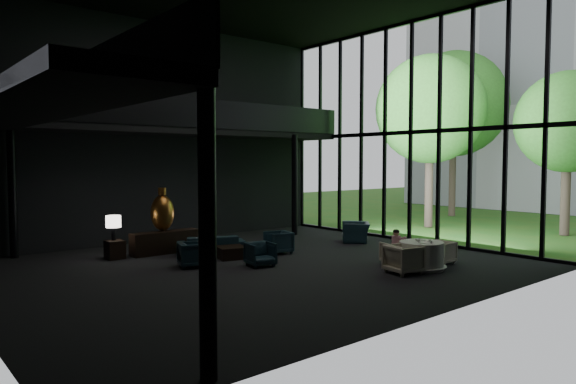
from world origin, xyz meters
TOP-DOWN VIEW (x-y plane):
  - floor at (0.00, 0.00)m, footprint 14.00×12.00m
  - wall_back at (0.00, 6.00)m, footprint 14.00×0.04m
  - wall_front at (0.00, -6.00)m, footprint 14.00×0.04m
  - curtain_wall at (6.95, 0.00)m, footprint 0.20×12.00m
  - mezzanine_left at (-6.00, 0.00)m, footprint 2.00×12.00m
  - mezzanine_back at (1.00, 5.00)m, footprint 12.00×2.00m
  - railing_left at (-5.00, 0.00)m, footprint 0.06×12.00m
  - railing_back at (1.00, 4.00)m, footprint 12.00×0.06m
  - column_sw at (-5.00, -5.70)m, footprint 0.24×0.24m
  - column_nw at (-5.00, 5.70)m, footprint 0.24×0.24m
  - column_ne at (4.80, 4.00)m, footprint 0.24×0.24m
  - tree_near at (11.00, 2.00)m, footprint 4.80×4.80m
  - tree_mid at (13.00, -3.00)m, footprint 4.00×4.00m
  - tree_far at (16.00, 4.00)m, footprint 5.60×5.60m
  - console at (-1.10, 3.46)m, footprint 2.22×0.51m
  - bronze_urn at (-1.10, 3.64)m, footprint 0.75×0.75m
  - side_table_left at (-2.70, 3.58)m, footprint 0.51×0.51m
  - table_lamp_left at (-2.70, 3.65)m, footprint 0.45×0.45m
  - side_table_right at (0.50, 3.66)m, footprint 0.51×0.51m
  - table_lamp_right at (0.50, 3.63)m, footprint 0.41×0.41m
  - sofa at (-0.06, 2.36)m, footprint 2.15×1.34m
  - lounge_armchair_west at (-1.48, 1.01)m, footprint 0.89×0.92m
  - lounge_armchair_east at (1.67, 1.14)m, footprint 0.86×0.90m
  - lounge_armchair_south at (0.04, -0.10)m, footprint 0.79×0.76m
  - window_armchair at (5.32, 1.15)m, footprint 1.31×1.32m
  - coffee_table at (0.05, 1.39)m, footprint 0.99×0.99m
  - dining_table at (3.18, -3.23)m, footprint 1.35×1.35m
  - dining_chair_north at (3.18, -2.37)m, footprint 0.75×0.72m
  - dining_chair_east at (4.23, -3.13)m, footprint 0.64×0.68m
  - dining_chair_west at (2.37, -3.27)m, footprint 0.96×1.00m
  - child at (3.20, -2.36)m, footprint 0.26×0.26m
  - plate_a at (3.06, -3.35)m, footprint 0.24×0.24m
  - plate_b at (3.44, -3.06)m, footprint 0.22×0.22m
  - saucer at (3.36, -3.36)m, footprint 0.20×0.20m
  - coffee_cup at (3.40, -3.35)m, footprint 0.09×0.09m
  - cereal_bowl at (3.20, -3.11)m, footprint 0.16×0.16m
  - cream_pot at (3.16, -3.56)m, footprint 0.07×0.07m

SIDE VIEW (x-z plane):
  - floor at x=0.00m, z-range -0.01..0.01m
  - coffee_table at x=0.05m, z-range 0.00..0.36m
  - side_table_left at x=-2.70m, z-range 0.00..0.56m
  - side_table_right at x=0.50m, z-range 0.00..0.56m
  - dining_chair_north at x=3.18m, z-range 0.00..0.64m
  - dining_table at x=3.18m, z-range -0.05..0.70m
  - dining_chair_east at x=4.23m, z-range 0.00..0.66m
  - console at x=-1.10m, z-range 0.00..0.71m
  - lounge_armchair_south at x=0.04m, z-range 0.00..0.71m
  - lounge_armchair_west at x=-1.48m, z-range 0.00..0.76m
  - lounge_armchair_east at x=1.67m, z-range 0.00..0.78m
  - sofa at x=-0.06m, z-range 0.00..0.81m
  - dining_chair_west at x=2.37m, z-range 0.00..0.89m
  - window_armchair at x=5.32m, z-range 0.00..0.98m
  - child at x=3.20m, z-range 0.45..1.00m
  - saucer at x=3.36m, z-range 0.75..0.76m
  - plate_a at x=3.06m, z-range 0.75..0.76m
  - plate_b at x=3.44m, z-range 0.75..0.76m
  - cream_pot at x=3.16m, z-range 0.75..0.81m
  - cereal_bowl at x=3.20m, z-range 0.75..0.83m
  - coffee_cup at x=3.40m, z-range 0.76..0.82m
  - table_lamp_right at x=0.50m, z-range 0.71..1.39m
  - table_lamp_left at x=-2.70m, z-range 0.72..1.47m
  - bronze_urn at x=-1.10m, z-range 0.61..2.00m
  - column_sw at x=-5.00m, z-range 0.00..4.00m
  - column_nw at x=-5.00m, z-range 0.00..4.00m
  - column_ne at x=4.80m, z-range 0.00..4.00m
  - wall_back at x=0.00m, z-range 0.00..8.00m
  - wall_front at x=0.00m, z-range 0.00..8.00m
  - curtain_wall at x=6.95m, z-range 0.00..8.00m
  - mezzanine_left at x=-6.00m, z-range 3.88..4.12m
  - mezzanine_back at x=1.00m, z-range 3.88..4.12m
  - tree_mid at x=13.00m, z-range 1.23..7.73m
  - railing_left at x=-5.00m, z-range 4.10..5.10m
  - railing_back at x=1.00m, z-range 4.10..5.10m
  - tree_near at x=11.00m, z-range 1.41..9.06m
  - tree_far at x=16.00m, z-range 1.59..10.39m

